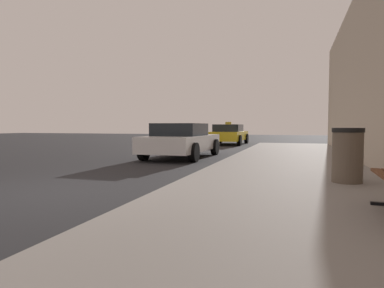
{
  "coord_description": "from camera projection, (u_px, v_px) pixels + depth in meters",
  "views": [
    {
      "loc": [
        4.14,
        -4.6,
        1.18
      ],
      "look_at": [
        1.92,
        2.4,
        0.78
      ],
      "focal_mm": 31.02,
      "sensor_mm": 36.0,
      "label": 1
    }
  ],
  "objects": [
    {
      "name": "car_white",
      "position": [
        182.0,
        140.0,
        12.33
      ],
      "size": [
        2.02,
        4.49,
        1.27
      ],
      "color": "white",
      "rests_on": "ground_plane"
    },
    {
      "name": "ground_plane",
      "position": [
        43.0,
        195.0,
        5.69
      ],
      "size": [
        80.0,
        80.0,
        0.0
      ],
      "primitive_type": "plane",
      "color": "#232326"
    },
    {
      "name": "car_yellow",
      "position": [
        229.0,
        134.0,
        21.17
      ],
      "size": [
        2.04,
        4.5,
        1.43
      ],
      "color": "yellow",
      "rests_on": "ground_plane"
    },
    {
      "name": "trash_bin",
      "position": [
        347.0,
        155.0,
        6.02
      ],
      "size": [
        0.55,
        0.55,
        0.99
      ],
      "color": "brown",
      "rests_on": "sidewalk"
    },
    {
      "name": "sidewalk",
      "position": [
        285.0,
        208.0,
        4.48
      ],
      "size": [
        4.0,
        32.0,
        0.15
      ],
      "primitive_type": "cube",
      "color": "gray",
      "rests_on": "ground_plane"
    }
  ]
}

